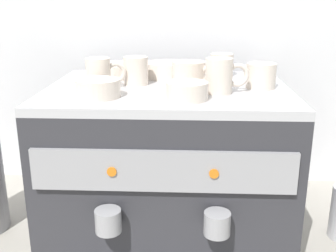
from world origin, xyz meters
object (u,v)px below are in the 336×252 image
ceramic_cup_0 (100,73)px  ceramic_cup_3 (221,76)px  espresso_machine (168,163)px  ceramic_cup_4 (260,75)px  ceramic_cup_1 (136,71)px  ceramic_bowl_1 (118,71)px  ceramic_bowl_0 (98,89)px  ceramic_bowl_2 (187,91)px  ceramic_bowl_3 (167,70)px  ceramic_cup_2 (222,65)px  ceramic_cup_5 (190,74)px

ceramic_cup_0 → ceramic_cup_3: size_ratio=0.93×
espresso_machine → ceramic_cup_4: ceramic_cup_4 is taller
ceramic_cup_0 → ceramic_cup_1: size_ratio=0.97×
ceramic_cup_0 → ceramic_bowl_1: 0.15m
ceramic_bowl_0 → ceramic_bowl_2: bearing=-3.6°
ceramic_cup_4 → ceramic_bowl_0: (-0.38, -0.12, -0.01)m
ceramic_cup_0 → ceramic_cup_3: (0.29, -0.04, 0.00)m
ceramic_bowl_2 → ceramic_bowl_3: (-0.06, 0.25, 0.00)m
ceramic_cup_3 → ceramic_cup_4: ceramic_cup_3 is taller
espresso_machine → ceramic_cup_0: (-0.17, -0.02, 0.24)m
ceramic_cup_2 → ceramic_cup_5: bearing=-121.3°
espresso_machine → ceramic_bowl_3: 0.26m
ceramic_cup_3 → ceramic_bowl_0: ceramic_cup_3 is taller
ceramic_cup_3 → ceramic_bowl_3: (-0.13, 0.19, -0.02)m
ceramic_bowl_3 → espresso_machine: bearing=-86.7°
ceramic_cup_5 → ceramic_bowl_2: 0.14m
ceramic_cup_5 → ceramic_bowl_3: 0.13m
ceramic_cup_1 → ceramic_cup_4: 0.31m
ceramic_bowl_0 → ceramic_bowl_3: ceramic_bowl_3 is taller
ceramic_cup_4 → ceramic_cup_0: bearing=-176.5°
ceramic_cup_2 → ceramic_bowl_1: (-0.29, -0.03, -0.01)m
ceramic_bowl_0 → ceramic_bowl_3: size_ratio=0.80×
ceramic_cup_4 → ceramic_bowl_3: 0.26m
ceramic_cup_5 → ceramic_bowl_2: bearing=-92.9°
ceramic_cup_5 → ceramic_cup_0: bearing=-171.7°
ceramic_cup_1 → ceramic_cup_4: size_ratio=0.99×
ceramic_cup_1 → ceramic_cup_4: bearing=-5.1°
ceramic_cup_1 → ceramic_bowl_2: (0.13, -0.16, -0.02)m
ceramic_cup_5 → ceramic_bowl_3: bearing=118.6°
espresso_machine → ceramic_bowl_2: size_ratio=6.46×
espresso_machine → ceramic_bowl_1: 0.30m
ceramic_cup_1 → ceramic_bowl_1: 0.12m
ceramic_cup_1 → ceramic_bowl_1: bearing=123.0°
ceramic_cup_1 → ceramic_bowl_1: (-0.06, 0.10, -0.02)m
espresso_machine → ceramic_bowl_3: ceramic_bowl_3 is taller
ceramic_cup_3 → ceramic_bowl_2: (-0.08, -0.07, -0.02)m
ceramic_cup_5 → ceramic_bowl_2: (-0.01, -0.14, -0.01)m
ceramic_cup_2 → ceramic_bowl_1: size_ratio=0.77×
ceramic_cup_1 → ceramic_cup_2: size_ratio=1.02×
ceramic_cup_3 → ceramic_cup_4: size_ratio=1.03×
ceramic_cup_1 → ceramic_cup_2: ceramic_cup_1 is taller
ceramic_cup_4 → ceramic_bowl_0: 0.40m
ceramic_cup_3 → ceramic_cup_5: ceramic_cup_3 is taller
ceramic_cup_0 → ceramic_bowl_3: 0.22m
ceramic_cup_5 → ceramic_bowl_2: size_ratio=1.25×
ceramic_cup_4 → ceramic_bowl_3: bearing=152.5°
ceramic_cup_2 → ceramic_bowl_1: 0.29m
ceramic_cup_1 → ceramic_bowl_1: size_ratio=0.79×
espresso_machine → ceramic_cup_1: bearing=160.7°
espresso_machine → ceramic_cup_1: size_ratio=5.98×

